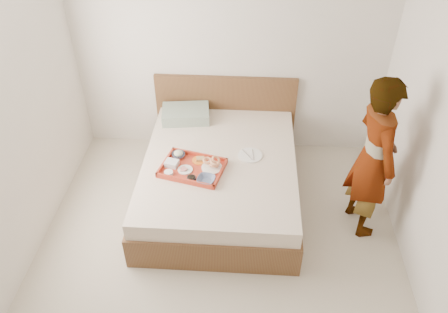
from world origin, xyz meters
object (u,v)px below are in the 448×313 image
person (373,158)px  tray (192,168)px  bed (220,179)px  dinner_plate (250,155)px

person → tray: bearing=73.1°
bed → tray: (-0.26, -0.18, 0.29)m
dinner_plate → bed: bearing=-165.2°
dinner_plate → person: person is taller
dinner_plate → tray: bearing=-155.0°
bed → person: bearing=-10.7°
tray → person: bearing=11.0°
bed → person: person is taller
dinner_plate → person: bearing=-17.4°
bed → dinner_plate: (0.31, 0.08, 0.27)m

